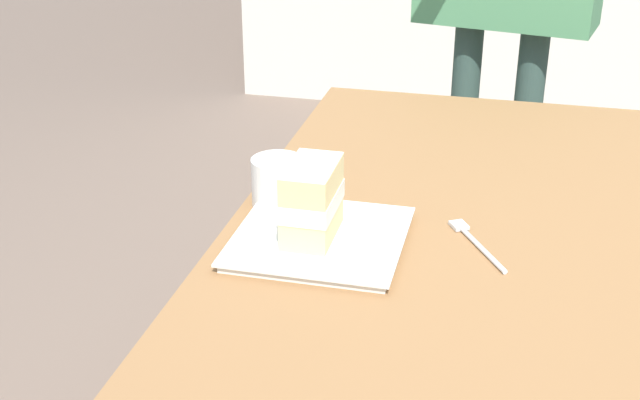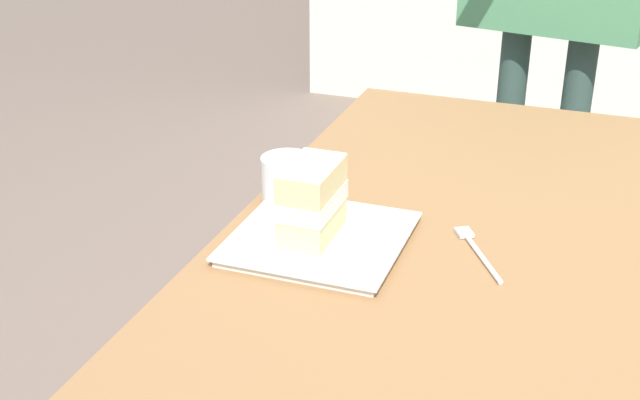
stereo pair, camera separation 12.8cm
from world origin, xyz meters
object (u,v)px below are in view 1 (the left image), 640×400
at_px(dessert_fork, 475,242).
at_px(coffee_cup, 278,181).
at_px(patio_table, 465,289).
at_px(dessert_plate, 320,239).
at_px(cake_slice, 312,201).

relative_size(dessert_fork, coffee_cup, 1.74).
bearing_deg(patio_table, dessert_plate, -64.61).
bearing_deg(dessert_fork, dessert_plate, -76.57).
xyz_separation_m(dessert_plate, cake_slice, (0.01, -0.01, 0.07)).
bearing_deg(dessert_plate, cake_slice, -66.33).
bearing_deg(patio_table, dessert_fork, 11.69).
bearing_deg(coffee_cup, dessert_plate, 40.51).
height_order(cake_slice, coffee_cup, cake_slice).
distance_m(dessert_fork, coffee_cup, 0.34).
height_order(dessert_plate, coffee_cup, coffee_cup).
bearing_deg(cake_slice, patio_table, 115.31).
bearing_deg(coffee_cup, dessert_fork, 79.17).
bearing_deg(dessert_fork, cake_slice, -76.06).
relative_size(patio_table, coffee_cup, 15.13).
xyz_separation_m(dessert_plate, dessert_fork, (-0.06, 0.23, -0.00)).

